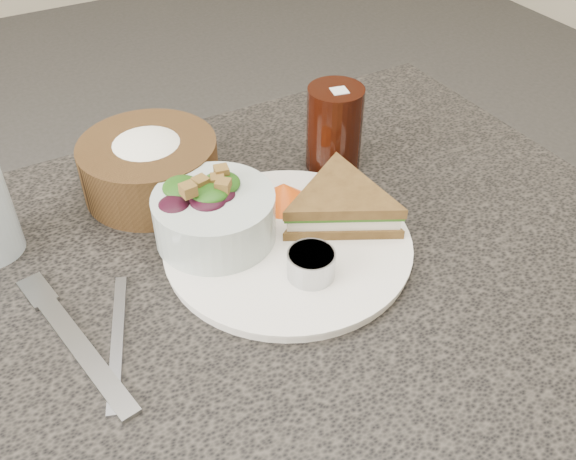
# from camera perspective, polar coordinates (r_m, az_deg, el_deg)

# --- Properties ---
(dinner_plate) EXTENTS (0.28, 0.28, 0.01)m
(dinner_plate) POSITION_cam_1_polar(r_m,az_deg,el_deg) (0.75, 0.00, -1.40)
(dinner_plate) COLOR white
(dinner_plate) RESTS_ON dining_table
(sandwich) EXTENTS (0.22, 0.22, 0.04)m
(sandwich) POSITION_cam_1_polar(r_m,az_deg,el_deg) (0.77, 4.75, 2.26)
(sandwich) COLOR brown
(sandwich) RESTS_ON dinner_plate
(salad_bowl) EXTENTS (0.18, 0.18, 0.08)m
(salad_bowl) POSITION_cam_1_polar(r_m,az_deg,el_deg) (0.73, -6.59, 1.86)
(salad_bowl) COLOR #AEBCB5
(salad_bowl) RESTS_ON dinner_plate
(dressing_ramekin) EXTENTS (0.06, 0.06, 0.03)m
(dressing_ramekin) POSITION_cam_1_polar(r_m,az_deg,el_deg) (0.69, 2.07, -3.09)
(dressing_ramekin) COLOR #A6A9AE
(dressing_ramekin) RESTS_ON dinner_plate
(orange_wedge) EXTENTS (0.08, 0.08, 0.03)m
(orange_wedge) POSITION_cam_1_polar(r_m,az_deg,el_deg) (0.79, -0.40, 3.27)
(orange_wedge) COLOR #FF580F
(orange_wedge) RESTS_ON dinner_plate
(fork) EXTENTS (0.06, 0.21, 0.01)m
(fork) POSITION_cam_1_polar(r_m,az_deg,el_deg) (0.68, -17.97, -9.94)
(fork) COLOR gray
(fork) RESTS_ON dining_table
(knife) EXTENTS (0.07, 0.17, 0.00)m
(knife) POSITION_cam_1_polar(r_m,az_deg,el_deg) (0.68, -14.93, -9.43)
(knife) COLOR #9FA2AC
(knife) RESTS_ON dining_table
(bread_basket) EXTENTS (0.21, 0.21, 0.10)m
(bread_basket) POSITION_cam_1_polar(r_m,az_deg,el_deg) (0.84, -12.29, 6.20)
(bread_basket) COLOR brown
(bread_basket) RESTS_ON dining_table
(cola_glass) EXTENTS (0.08, 0.08, 0.13)m
(cola_glass) POSITION_cam_1_polar(r_m,az_deg,el_deg) (0.86, 4.15, 9.36)
(cola_glass) COLOR black
(cola_glass) RESTS_ON dining_table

